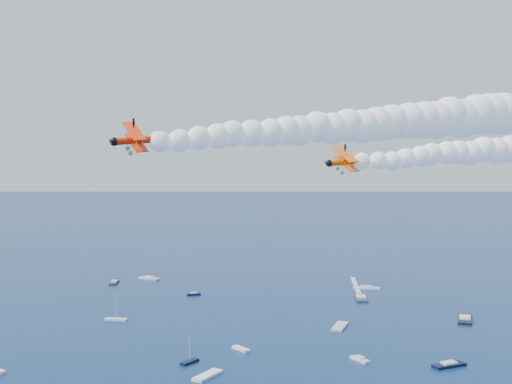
% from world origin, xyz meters
% --- Properties ---
extents(biplane_lead, '(11.28, 12.17, 7.93)m').
position_xyz_m(biplane_lead, '(9.80, 35.85, 54.02)').
color(biplane_lead, '#F95F05').
extents(biplane_trail, '(11.09, 11.56, 7.61)m').
position_xyz_m(biplane_trail, '(-12.21, 2.24, 57.12)').
color(biplane_trail, '#F72C05').
extents(smoke_trail_lead, '(66.72, 60.63, 11.76)m').
position_xyz_m(smoke_trail_lead, '(36.70, 52.43, 56.44)').
color(smoke_trail_lead, white).
extents(smoke_trail_trail, '(66.93, 65.78, 11.76)m').
position_xyz_m(smoke_trail_trail, '(12.26, 22.24, 59.54)').
color(smoke_trail_trail, white).
extents(spectator_boats, '(221.30, 174.20, 0.70)m').
position_xyz_m(spectator_boats, '(-5.05, 113.86, 0.35)').
color(spectator_boats, '#303440').
rests_on(spectator_boats, ground).
extents(boat_wakes, '(192.85, 194.54, 0.04)m').
position_xyz_m(boat_wakes, '(-10.09, 92.33, 0.03)').
color(boat_wakes, white).
rests_on(boat_wakes, ground).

